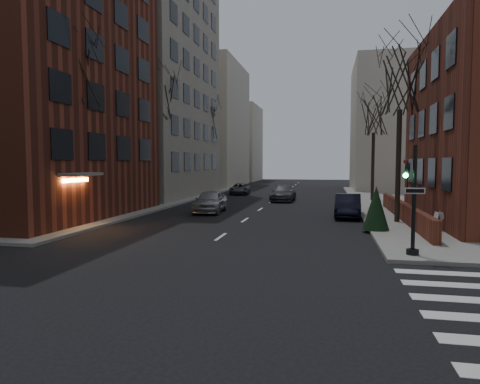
# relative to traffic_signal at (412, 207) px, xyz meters

# --- Properties ---
(ground) EXTENTS (160.00, 160.00, 0.00)m
(ground) POSITION_rel_traffic_signal_xyz_m (-7.94, -8.99, -1.91)
(ground) COLOR black
(ground) RESTS_ON ground
(building_left_brick) EXTENTS (15.00, 15.00, 18.00)m
(building_left_brick) POSITION_rel_traffic_signal_xyz_m (-23.44, 7.51, 7.09)
(building_left_brick) COLOR maroon
(building_left_brick) RESTS_ON ground
(building_left_tan) EXTENTS (18.00, 18.00, 28.00)m
(building_left_tan) POSITION_rel_traffic_signal_xyz_m (-24.94, 25.01, 12.09)
(building_left_tan) COLOR gray
(building_left_tan) RESTS_ON ground
(low_wall_right) EXTENTS (0.35, 16.00, 1.00)m
(low_wall_right) POSITION_rel_traffic_signal_xyz_m (1.36, 10.01, -1.26)
(low_wall_right) COLOR maroon
(low_wall_right) RESTS_ON sidewalk_far_right
(building_distant_la) EXTENTS (14.00, 16.00, 18.00)m
(building_distant_la) POSITION_rel_traffic_signal_xyz_m (-22.94, 46.01, 7.09)
(building_distant_la) COLOR #BBB19E
(building_distant_la) RESTS_ON ground
(building_distant_ra) EXTENTS (14.00, 14.00, 16.00)m
(building_distant_ra) POSITION_rel_traffic_signal_xyz_m (7.06, 41.01, 6.09)
(building_distant_ra) COLOR #BBB19E
(building_distant_ra) RESTS_ON ground
(building_distant_lb) EXTENTS (10.00, 12.00, 14.00)m
(building_distant_lb) POSITION_rel_traffic_signal_xyz_m (-20.94, 63.01, 5.09)
(building_distant_lb) COLOR #BBB19E
(building_distant_lb) RESTS_ON ground
(traffic_signal) EXTENTS (0.76, 0.44, 4.00)m
(traffic_signal) POSITION_rel_traffic_signal_xyz_m (0.00, 0.00, 0.00)
(traffic_signal) COLOR black
(traffic_signal) RESTS_ON sidewalk_far_right
(tree_left_a) EXTENTS (4.18, 4.18, 10.26)m
(tree_left_a) POSITION_rel_traffic_signal_xyz_m (-16.74, 5.01, 6.56)
(tree_left_a) COLOR #2D231C
(tree_left_a) RESTS_ON sidewalk_far_left
(tree_left_b) EXTENTS (4.40, 4.40, 10.80)m
(tree_left_b) POSITION_rel_traffic_signal_xyz_m (-16.74, 17.01, 7.00)
(tree_left_b) COLOR #2D231C
(tree_left_b) RESTS_ON sidewalk_far_left
(tree_left_c) EXTENTS (3.96, 3.96, 9.72)m
(tree_left_c) POSITION_rel_traffic_signal_xyz_m (-16.74, 31.01, 6.12)
(tree_left_c) COLOR #2D231C
(tree_left_c) RESTS_ON sidewalk_far_left
(tree_right_a) EXTENTS (3.96, 3.96, 9.72)m
(tree_right_a) POSITION_rel_traffic_signal_xyz_m (0.86, 9.01, 6.12)
(tree_right_a) COLOR #2D231C
(tree_right_a) RESTS_ON sidewalk_far_right
(tree_right_b) EXTENTS (3.74, 3.74, 9.18)m
(tree_right_b) POSITION_rel_traffic_signal_xyz_m (0.86, 23.01, 5.68)
(tree_right_b) COLOR #2D231C
(tree_right_b) RESTS_ON sidewalk_far_right
(streetlamp_near) EXTENTS (0.36, 0.36, 6.28)m
(streetlamp_near) POSITION_rel_traffic_signal_xyz_m (-16.14, 13.01, 2.33)
(streetlamp_near) COLOR black
(streetlamp_near) RESTS_ON sidewalk_far_left
(streetlamp_far) EXTENTS (0.36, 0.36, 6.28)m
(streetlamp_far) POSITION_rel_traffic_signal_xyz_m (-16.14, 33.01, 2.33)
(streetlamp_far) COLOR black
(streetlamp_far) RESTS_ON sidewalk_far_left
(parked_sedan) EXTENTS (1.76, 4.55, 1.48)m
(parked_sedan) POSITION_rel_traffic_signal_xyz_m (-1.74, 11.62, -1.17)
(parked_sedan) COLOR black
(parked_sedan) RESTS_ON ground
(car_lane_silver) EXTENTS (2.09, 4.70, 1.57)m
(car_lane_silver) POSITION_rel_traffic_signal_xyz_m (-11.07, 12.38, -1.12)
(car_lane_silver) COLOR #A1A2A7
(car_lane_silver) RESTS_ON ground
(car_lane_gray) EXTENTS (2.13, 4.94, 1.42)m
(car_lane_gray) POSITION_rel_traffic_signal_xyz_m (-6.95, 22.19, -1.20)
(car_lane_gray) COLOR #3C3B40
(car_lane_gray) RESTS_ON ground
(car_lane_far) EXTENTS (2.42, 4.49, 1.20)m
(car_lane_far) POSITION_rel_traffic_signal_xyz_m (-12.41, 29.21, -1.31)
(car_lane_far) COLOR #47474C
(car_lane_far) RESTS_ON ground
(sandwich_board) EXTENTS (0.47, 0.61, 0.92)m
(sandwich_board) POSITION_rel_traffic_signal_xyz_m (2.40, 6.15, -1.30)
(sandwich_board) COLOR white
(sandwich_board) RESTS_ON sidewalk_far_right
(evergreen_shrub) EXTENTS (1.32, 1.32, 2.19)m
(evergreen_shrub) POSITION_rel_traffic_signal_xyz_m (-0.64, 5.77, -0.66)
(evergreen_shrub) COLOR #15301C
(evergreen_shrub) RESTS_ON sidewalk_far_right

